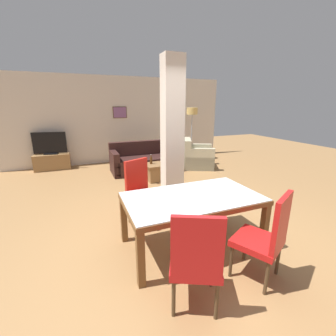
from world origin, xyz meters
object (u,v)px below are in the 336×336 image
(armchair, at_px, (197,158))
(coffee_table, at_px, (158,172))
(sofa, at_px, (142,161))
(tv_screen, at_px, (50,144))
(dining_chair_near_left, at_px, (196,258))
(bottle, at_px, (151,160))
(dining_chair_near_right, at_px, (266,235))
(dining_table, at_px, (192,206))
(tv_stand, at_px, (52,162))
(floor_lamp, at_px, (192,116))
(dining_chair_far_left, at_px, (142,190))

(armchair, xyz_separation_m, coffee_table, (-1.49, -0.68, -0.08))
(sofa, bearing_deg, tv_screen, -24.87)
(dining_chair_near_left, distance_m, bottle, 3.78)
(dining_chair_near_right, distance_m, bottle, 3.65)
(dining_chair_near_right, relative_size, armchair, 0.89)
(dining_table, height_order, dining_chair_near_right, dining_chair_near_right)
(coffee_table, relative_size, tv_stand, 0.64)
(tv_screen, bearing_deg, dining_chair_near_left, 116.23)
(tv_screen, bearing_deg, floor_lamp, -174.72)
(armchair, distance_m, tv_stand, 4.27)
(dining_chair_near_right, relative_size, tv_screen, 1.14)
(dining_table, xyz_separation_m, tv_stand, (-2.06, 4.80, -0.36))
(dining_chair_near_left, bearing_deg, floor_lamp, 88.75)
(armchair, bearing_deg, sofa, -74.20)
(dining_chair_near_right, relative_size, tv_stand, 1.06)
(coffee_table, bearing_deg, bottle, 159.94)
(sofa, height_order, armchair, armchair)
(dining_table, distance_m, dining_chair_near_left, 0.98)
(dining_chair_near_left, distance_m, coffee_table, 3.77)
(dining_chair_far_left, distance_m, coffee_table, 2.09)
(coffee_table, height_order, tv_stand, tv_stand)
(dining_chair_near_left, height_order, coffee_table, dining_chair_near_left)
(dining_chair_near_right, bearing_deg, dining_table, 90.00)
(bottle, bearing_deg, dining_chair_far_left, -111.84)
(floor_lamp, bearing_deg, armchair, -107.77)
(dining_table, relative_size, tv_screen, 1.94)
(dining_chair_near_left, bearing_deg, bottle, 104.24)
(tv_screen, bearing_deg, coffee_table, 151.52)
(dining_table, height_order, coffee_table, dining_table)
(dining_chair_near_right, xyz_separation_m, sofa, (-0.08, 4.52, -0.26))
(sofa, bearing_deg, bottle, 89.23)
(sofa, bearing_deg, armchair, 171.40)
(dining_chair_far_left, relative_size, tv_screen, 1.14)
(armchair, distance_m, tv_screen, 4.29)
(dining_chair_near_left, height_order, tv_screen, tv_screen)
(coffee_table, bearing_deg, floor_lamp, 42.77)
(dining_table, distance_m, dining_chair_near_right, 0.94)
(dining_chair_near_right, bearing_deg, dining_chair_near_left, 155.75)
(dining_chair_near_left, relative_size, armchair, 0.89)
(dining_table, xyz_separation_m, dining_chair_near_left, (-0.43, -0.88, -0.04))
(dining_chair_far_left, distance_m, sofa, 2.90)
(bottle, xyz_separation_m, floor_lamp, (1.96, 1.61, 0.96))
(dining_chair_far_left, height_order, bottle, dining_chair_far_left)
(floor_lamp, bearing_deg, tv_screen, 175.08)
(sofa, distance_m, coffee_table, 0.94)
(dining_table, height_order, dining_chair_near_left, dining_chair_near_left)
(dining_chair_far_left, bearing_deg, floor_lamp, -153.06)
(dining_chair_far_left, bearing_deg, dining_chair_near_left, 64.67)
(dining_chair_far_left, xyz_separation_m, sofa, (0.78, 2.78, -0.26))
(sofa, xyz_separation_m, tv_stand, (-2.41, 1.12, -0.05))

